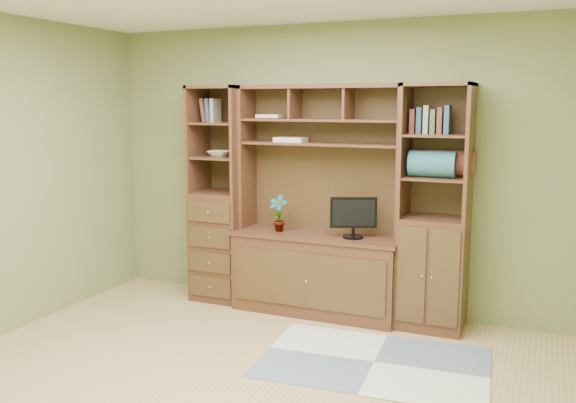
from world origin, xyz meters
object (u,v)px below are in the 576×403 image
at_px(left_tower, 221,194).
at_px(right_tower, 435,208).
at_px(center_hutch, 317,201).
at_px(monitor, 354,210).

xyz_separation_m(left_tower, right_tower, (2.02, 0.00, 0.00)).
relative_size(center_hutch, left_tower, 1.00).
height_order(center_hutch, monitor, center_hutch).
bearing_deg(left_tower, center_hutch, -2.29).
relative_size(left_tower, right_tower, 1.00).
bearing_deg(right_tower, center_hutch, -177.77).
xyz_separation_m(right_tower, monitor, (-0.68, -0.07, -0.05)).
bearing_deg(left_tower, right_tower, 0.00).
bearing_deg(monitor, left_tower, 154.65).
height_order(left_tower, right_tower, same).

